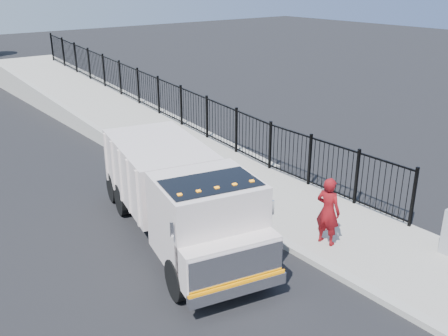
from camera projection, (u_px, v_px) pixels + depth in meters
ground at (274, 240)px, 14.10m from camera, size 120.00×120.00×0.00m
sidewalk at (375, 245)px, 13.72m from camera, size 3.55×12.00×0.12m
curb at (329, 268)px, 12.60m from camera, size 0.30×12.00×0.16m
ramp at (99, 113)px, 27.05m from camera, size 3.95×24.06×3.19m
iron_fence at (159, 108)px, 24.62m from camera, size 0.10×28.00×1.80m
truck at (179, 192)px, 13.65m from camera, size 3.98×7.85×2.57m
worker at (328, 211)px, 13.38m from camera, size 0.58×0.77×1.91m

